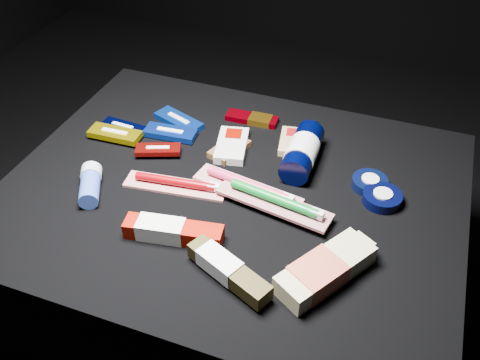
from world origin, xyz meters
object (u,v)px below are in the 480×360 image
(lotion_bottle, at_px, (302,152))
(toothpaste_carton_red, at_px, (169,231))
(bodywash_bottle, at_px, (324,271))
(deodorant_stick, at_px, (90,185))

(lotion_bottle, bearing_deg, toothpaste_carton_red, -121.23)
(bodywash_bottle, height_order, toothpaste_carton_red, bodywash_bottle)
(deodorant_stick, bearing_deg, bodywash_bottle, -34.48)
(deodorant_stick, relative_size, toothpaste_carton_red, 0.58)
(bodywash_bottle, distance_m, deodorant_stick, 0.53)
(deodorant_stick, height_order, toothpaste_carton_red, deodorant_stick)
(deodorant_stick, xyz_separation_m, toothpaste_carton_red, (0.22, -0.06, -0.00))
(bodywash_bottle, bearing_deg, deodorant_stick, -154.99)
(lotion_bottle, height_order, toothpaste_carton_red, lotion_bottle)
(bodywash_bottle, relative_size, toothpaste_carton_red, 1.04)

